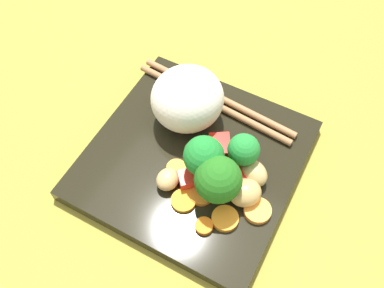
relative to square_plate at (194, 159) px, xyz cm
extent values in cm
cube|color=olive|center=(0.00, 0.00, -1.95)|extent=(110.00, 110.00, 2.00)
cube|color=black|center=(0.00, 0.00, 0.00)|extent=(26.43, 26.43, 1.90)
ellipsoid|color=white|center=(4.59, 3.73, 4.86)|extent=(11.86, 11.73, 7.83)
cylinder|color=#74A148|center=(-1.91, -2.56, 2.51)|extent=(1.92, 2.35, 3.34)
sphere|color=#1D7B2C|center=(-1.83, -2.43, 5.51)|extent=(4.70, 4.70, 4.70)
cylinder|color=#569648|center=(-3.28, -5.44, 2.20)|extent=(2.37, 2.47, 2.71)
sphere|color=#21671A|center=(-3.46, -5.22, 5.30)|extent=(5.32, 5.32, 5.32)
cylinder|color=#5C9838|center=(1.74, -5.62, 2.26)|extent=(2.13, 2.37, 2.83)
sphere|color=#228233|center=(1.76, -5.66, 4.69)|extent=(3.80, 3.80, 3.80)
cylinder|color=orange|center=(-2.77, 0.77, 1.23)|extent=(2.76, 2.76, 0.55)
cylinder|color=orange|center=(-5.39, -7.45, 1.27)|extent=(3.16, 3.16, 0.64)
cylinder|color=orange|center=(-7.40, -5.87, 1.25)|extent=(2.75, 2.75, 0.60)
cylinder|color=orange|center=(-5.97, -2.26, 1.22)|extent=(3.42, 3.42, 0.54)
cylinder|color=#F79836|center=(-2.62, -10.14, 1.30)|extent=(4.08, 4.08, 0.70)
cylinder|color=orange|center=(-4.14, -3.57, 1.28)|extent=(3.76, 3.76, 0.65)
cube|color=red|center=(-0.68, -6.37, 1.91)|extent=(2.65, 2.66, 1.93)
cube|color=red|center=(2.30, -2.37, 1.89)|extent=(3.97, 3.83, 1.87)
cube|color=red|center=(-3.64, -1.41, 1.84)|extent=(3.00, 3.01, 1.79)
ellipsoid|color=tan|center=(0.34, -0.49, 1.87)|extent=(2.92, 3.26, 1.85)
ellipsoid|color=tan|center=(-1.91, -8.05, 2.38)|extent=(5.05, 5.00, 2.87)
ellipsoid|color=tan|center=(0.95, -7.70, 2.34)|extent=(4.10, 4.51, 2.77)
ellipsoid|color=tan|center=(-4.93, 0.53, 2.06)|extent=(3.13, 2.77, 2.21)
cylinder|color=#996B42|center=(9.37, 1.94, 1.40)|extent=(1.59, 23.34, 0.90)
cylinder|color=#996B42|center=(8.04, 1.98, 1.40)|extent=(1.59, 23.34, 0.90)
camera|label=1|loc=(-23.21, -14.02, 45.87)|focal=39.55mm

